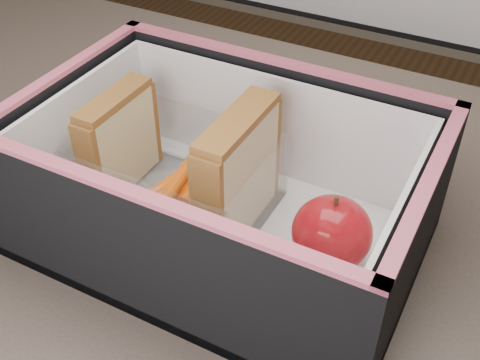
% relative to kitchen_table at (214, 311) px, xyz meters
% --- Properties ---
extents(kitchen_table, '(1.20, 0.80, 0.75)m').
position_rel_kitchen_table_xyz_m(kitchen_table, '(0.00, 0.00, 0.00)').
color(kitchen_table, brown).
rests_on(kitchen_table, ground).
extents(lunch_bag, '(0.33, 0.33, 0.31)m').
position_rel_kitchen_table_xyz_m(lunch_bag, '(0.01, 0.02, 0.16)').
color(lunch_bag, black).
rests_on(lunch_bag, kitchen_table).
extents(plastic_tub, '(0.17, 0.12, 0.07)m').
position_rel_kitchen_table_xyz_m(plastic_tub, '(-0.05, 0.02, 0.14)').
color(plastic_tub, white).
rests_on(plastic_tub, lunch_bag).
extents(sandwich_left, '(0.02, 0.08, 0.10)m').
position_rel_kitchen_table_xyz_m(sandwich_left, '(-0.11, 0.02, 0.16)').
color(sandwich_left, '#CDB882').
rests_on(sandwich_left, plastic_tub).
extents(sandwich_right, '(0.03, 0.10, 0.11)m').
position_rel_kitchen_table_xyz_m(sandwich_right, '(0.01, 0.02, 0.16)').
color(sandwich_right, '#CDB882').
rests_on(sandwich_right, plastic_tub).
extents(carrot_sticks, '(0.03, 0.16, 0.03)m').
position_rel_kitchen_table_xyz_m(carrot_sticks, '(-0.04, 0.02, 0.13)').
color(carrot_sticks, '#D94000').
rests_on(carrot_sticks, plastic_tub).
extents(paper_napkin, '(0.08, 0.08, 0.01)m').
position_rel_kitchen_table_xyz_m(paper_napkin, '(0.11, 0.02, 0.11)').
color(paper_napkin, white).
rests_on(paper_napkin, lunch_bag).
extents(red_apple, '(0.07, 0.07, 0.07)m').
position_rel_kitchen_table_xyz_m(red_apple, '(0.10, 0.01, 0.14)').
color(red_apple, '#93000C').
rests_on(red_apple, paper_napkin).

